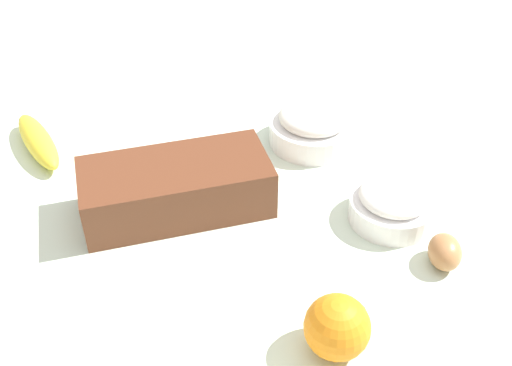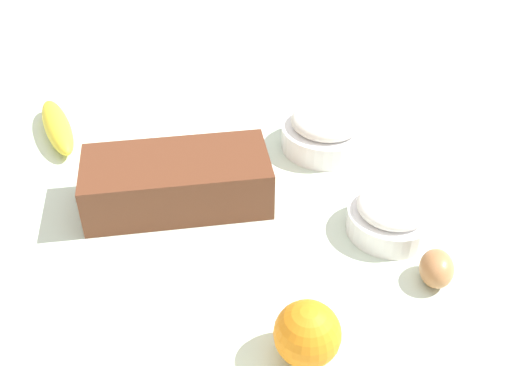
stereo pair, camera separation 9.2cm
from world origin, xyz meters
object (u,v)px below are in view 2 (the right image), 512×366
at_px(egg_near_butter, 437,268).
at_px(flour_bowl, 325,130).
at_px(sugar_bowl, 391,215).
at_px(banana, 57,127).
at_px(loaf_pan, 177,180).
at_px(orange_fruit, 307,334).

bearing_deg(egg_near_butter, flour_bowl, 95.47).
distance_m(sugar_bowl, egg_near_butter, 0.11).
bearing_deg(banana, egg_near_butter, -45.61).
height_order(loaf_pan, flour_bowl, loaf_pan).
xyz_separation_m(flour_bowl, sugar_bowl, (0.02, -0.23, -0.00)).
bearing_deg(loaf_pan, flour_bowl, 23.78).
relative_size(loaf_pan, banana, 1.54).
height_order(loaf_pan, orange_fruit, same).
relative_size(loaf_pan, sugar_bowl, 2.29).
height_order(sugar_bowl, banana, sugar_bowl).
bearing_deg(flour_bowl, loaf_pan, -162.23).
distance_m(flour_bowl, sugar_bowl, 0.23).
bearing_deg(loaf_pan, orange_fruit, -66.90).
relative_size(loaf_pan, orange_fruit, 3.69).
xyz_separation_m(loaf_pan, orange_fruit, (0.10, -0.32, -0.00)).
relative_size(loaf_pan, flour_bowl, 1.92).
xyz_separation_m(loaf_pan, banana, (-0.18, 0.24, -0.02)).
distance_m(loaf_pan, orange_fruit, 0.34).
xyz_separation_m(loaf_pan, egg_near_butter, (0.30, -0.25, -0.02)).
relative_size(sugar_bowl, orange_fruit, 1.61).
height_order(flour_bowl, orange_fruit, orange_fruit).
bearing_deg(loaf_pan, sugar_bowl, -20.62).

